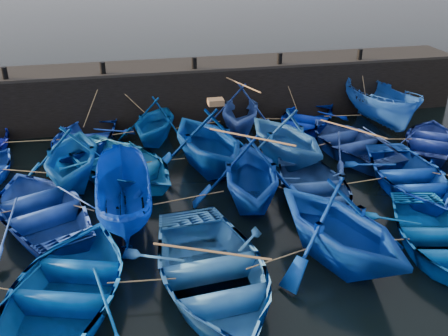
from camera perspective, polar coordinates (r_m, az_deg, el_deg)
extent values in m
plane|color=black|center=(15.26, 2.53, -7.55)|extent=(120.00, 120.00, 0.00)
cube|color=black|center=(24.11, -3.66, 8.67)|extent=(26.00, 2.50, 2.50)
cube|color=black|center=(23.75, -3.75, 11.68)|extent=(26.00, 2.50, 0.12)
cylinder|color=black|center=(23.06, -23.78, 9.91)|extent=(0.24, 0.24, 0.50)
cylinder|color=black|center=(22.59, -13.69, 11.07)|extent=(0.24, 0.24, 0.50)
cylinder|color=black|center=(22.81, -3.43, 11.89)|extent=(0.24, 0.24, 0.50)
cylinder|color=black|center=(23.73, 6.38, 12.34)|extent=(0.24, 0.24, 0.50)
cylinder|color=black|center=(25.24, 15.26, 12.43)|extent=(0.24, 0.24, 0.50)
imported|color=#1234AE|center=(21.37, -15.89, 3.25)|extent=(4.94, 5.81, 1.02)
imported|color=#05499E|center=(21.40, -7.96, 5.40)|extent=(4.34, 4.63, 1.95)
imported|color=#2D4FAF|center=(22.33, 1.87, 6.83)|extent=(4.67, 5.03, 2.18)
imported|color=#001A9A|center=(23.06, 9.29, 5.55)|extent=(5.49, 5.78, 0.98)
imported|color=#14469B|center=(24.19, 17.41, 7.00)|extent=(2.42, 5.41, 2.04)
imported|color=#094B9C|center=(18.30, -16.98, 1.45)|extent=(4.21, 4.77, 2.34)
imported|color=blue|center=(18.58, -11.82, 0.46)|extent=(6.49, 6.91, 1.17)
imported|color=navy|center=(18.59, -1.83, 3.41)|extent=(5.35, 5.82, 2.57)
imported|color=#1D57A0|center=(19.29, 7.08, 3.70)|extent=(4.99, 5.39, 2.33)
imported|color=navy|center=(20.90, 14.33, 2.96)|extent=(4.60, 5.69, 1.04)
imported|color=navy|center=(22.35, 22.63, 3.03)|extent=(5.04, 5.33, 0.90)
imported|color=#193D98|center=(16.49, -20.13, -4.30)|extent=(5.55, 6.34, 1.10)
imported|color=#002A98|center=(15.63, -11.49, -3.38)|extent=(1.76, 4.63, 1.79)
imported|color=#073294|center=(16.32, 3.05, -0.39)|extent=(4.59, 5.10, 2.37)
imported|color=navy|center=(16.94, 10.30, -2.36)|extent=(3.71, 4.98, 0.99)
imported|color=#0A3CBE|center=(18.63, 20.44, -0.82)|extent=(4.22, 5.49, 1.06)
imported|color=#02449C|center=(12.92, -17.32, -12.89)|extent=(5.43, 6.47, 1.15)
imported|color=blue|center=(12.78, -1.43, -11.81)|extent=(4.61, 6.11, 1.20)
imported|color=#053391|center=(13.78, 13.07, -6.22)|extent=(5.49, 5.86, 2.48)
imported|color=#0451AF|center=(15.46, 23.26, -7.23)|extent=(4.44, 5.48, 1.00)
cube|color=brown|center=(18.15, -0.95, 7.56)|extent=(0.57, 0.44, 0.22)
cylinder|color=tan|center=(21.68, -21.15, 2.90)|extent=(2.20, 0.19, 0.04)
cylinder|color=tan|center=(21.40, -11.88, 3.85)|extent=(1.22, 0.29, 0.04)
cylinder|color=tan|center=(21.95, -2.92, 4.97)|extent=(2.06, 0.47, 0.04)
cylinder|color=tan|center=(22.73, 5.62, 5.63)|extent=(1.18, 0.41, 0.04)
cylinder|color=tan|center=(23.63, 13.40, 5.84)|extent=(1.72, 0.22, 0.04)
cylinder|color=tan|center=(19.09, -21.76, -0.33)|extent=(1.63, 0.67, 0.04)
cylinder|color=tan|center=(18.56, -14.27, 0.04)|extent=(0.22, 0.18, 0.04)
cylinder|color=tan|center=(18.67, -6.76, 0.87)|extent=(1.50, 0.10, 0.04)
cylinder|color=tan|center=(19.15, 2.67, 1.71)|extent=(1.22, 0.11, 0.04)
cylinder|color=tan|center=(20.17, 10.78, 2.55)|extent=(1.14, 0.37, 0.04)
cylinder|color=tan|center=(21.54, 18.64, 3.16)|extent=(1.63, 0.38, 0.04)
cylinder|color=tan|center=(16.10, -15.85, -4.39)|extent=(0.72, 0.55, 0.04)
cylinder|color=tan|center=(16.08, -4.00, -3.41)|extent=(2.36, 0.43, 0.04)
cylinder|color=tan|center=(16.73, 6.69, -2.28)|extent=(0.35, 0.41, 0.04)
cylinder|color=tan|center=(17.70, 15.63, -1.46)|extent=(1.80, 0.20, 0.04)
cylinder|color=tan|center=(19.12, 24.04, -0.73)|extent=(0.74, 0.54, 0.04)
cylinder|color=tan|center=(12.75, -9.39, -12.60)|extent=(1.68, 0.21, 0.04)
cylinder|color=tan|center=(13.37, 6.08, -10.28)|extent=(1.81, 0.54, 0.04)
cylinder|color=tan|center=(14.73, 18.28, -7.83)|extent=(1.20, 0.19, 0.04)
cylinder|color=tan|center=(22.48, -14.71, 7.45)|extent=(1.10, 0.86, 2.09)
cylinder|color=tan|center=(22.57, -10.87, 7.92)|extent=(1.99, 0.60, 2.10)
cylinder|color=tan|center=(23.16, -1.05, 8.85)|extent=(1.83, 0.16, 2.09)
cylinder|color=tan|center=(23.87, 7.38, 9.16)|extent=(0.82, 0.54, 2.08)
cylinder|color=tan|center=(25.25, 15.66, 9.36)|extent=(0.34, 0.73, 2.08)
cylinder|color=#99724C|center=(21.99, 1.92, 9.59)|extent=(1.08, 2.84, 0.06)
cylinder|color=#99724C|center=(20.70, 14.49, 4.36)|extent=(1.77, 2.49, 0.06)
cylinder|color=#99724C|center=(15.82, 3.15, 3.55)|extent=(2.34, 1.97, 0.06)
cylinder|color=#99724C|center=(12.40, -1.46, -9.51)|extent=(2.74, 1.32, 0.06)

